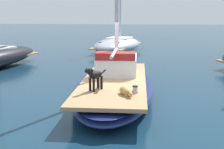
% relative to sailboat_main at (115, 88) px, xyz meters
% --- Properties ---
extents(ground_plane, '(120.00, 120.00, 0.00)m').
position_rel_sailboat_main_xyz_m(ground_plane, '(0.00, 0.00, -0.34)').
color(ground_plane, '#143347').
extents(sailboat_main, '(2.54, 7.25, 0.66)m').
position_rel_sailboat_main_xyz_m(sailboat_main, '(0.00, 0.00, 0.00)').
color(sailboat_main, navy).
rests_on(sailboat_main, ground).
extents(cabin_house, '(1.41, 2.23, 0.84)m').
position_rel_sailboat_main_xyz_m(cabin_house, '(0.01, 1.12, 0.67)').
color(cabin_house, silver).
rests_on(cabin_house, sailboat_main).
extents(dog_black, '(0.54, 0.85, 0.70)m').
position_rel_sailboat_main_xyz_m(dog_black, '(-0.44, -1.60, 0.75)').
color(dog_black, black).
rests_on(dog_black, sailboat_main).
extents(dog_tan, '(0.47, 0.91, 0.22)m').
position_rel_sailboat_main_xyz_m(dog_tan, '(0.47, -2.02, 0.43)').
color(dog_tan, tan).
rests_on(dog_tan, sailboat_main).
extents(deck_winch, '(0.16, 0.16, 0.21)m').
position_rel_sailboat_main_xyz_m(deck_winch, '(0.71, -1.82, 0.42)').
color(deck_winch, '#B7B7BC').
rests_on(deck_winch, sailboat_main).
extents(moored_boat_far_astern, '(4.16, 6.41, 6.34)m').
position_rel_sailboat_main_xyz_m(moored_boat_far_astern, '(-0.76, 12.36, 0.20)').
color(moored_boat_far_astern, '#B2B7C1').
rests_on(moored_boat_far_astern, ground).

